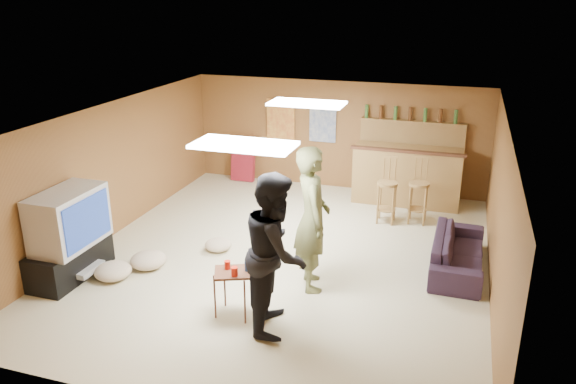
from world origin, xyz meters
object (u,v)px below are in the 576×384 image
(bar_counter, at_px, (407,176))
(person_olive, at_px, (312,219))
(tv_body, at_px, (69,219))
(person_black, at_px, (276,252))
(tray_table, at_px, (234,293))
(sofa, at_px, (458,252))

(bar_counter, height_order, person_olive, person_olive)
(tv_body, distance_m, bar_counter, 6.09)
(person_olive, bearing_deg, bar_counter, -36.77)
(tv_body, xyz_separation_m, person_olive, (3.28, 0.78, 0.10))
(tv_body, height_order, bar_counter, tv_body)
(tv_body, height_order, person_black, person_black)
(person_black, bearing_deg, bar_counter, -24.80)
(tray_table, bearing_deg, sofa, 39.27)
(tv_body, bearing_deg, sofa, 20.31)
(person_black, bearing_deg, sofa, -55.88)
(person_olive, bearing_deg, sofa, -82.68)
(tv_body, height_order, tray_table, tv_body)
(person_black, xyz_separation_m, tray_table, (-0.57, 0.04, -0.67))
(person_olive, xyz_separation_m, tray_table, (-0.72, -1.01, -0.70))
(person_black, bearing_deg, tray_table, 73.26)
(tray_table, bearing_deg, person_black, -4.13)
(sofa, bearing_deg, person_olive, 121.49)
(person_black, xyz_separation_m, sofa, (2.07, 2.20, -0.71))
(tv_body, distance_m, tray_table, 2.64)
(sofa, relative_size, tray_table, 2.95)
(bar_counter, height_order, person_black, person_black)
(bar_counter, bearing_deg, tv_body, -133.00)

